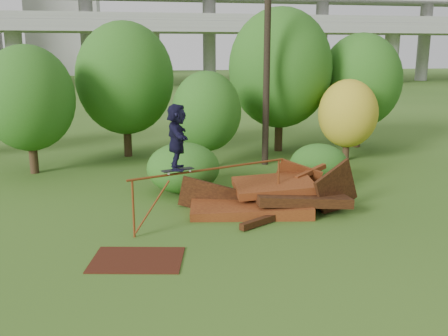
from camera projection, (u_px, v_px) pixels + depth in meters
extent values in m
plane|color=#2D5116|center=(270.00, 246.00, 12.66)|extent=(240.00, 240.00, 0.00)
cube|color=#4F1D0E|center=(250.00, 205.00, 15.44)|extent=(3.95, 2.80, 0.60)
cube|color=black|center=(300.00, 197.00, 15.37)|extent=(2.96, 2.01, 0.55)
cube|color=#4F1D0E|center=(273.00, 185.00, 15.66)|extent=(2.54, 1.76, 0.51)
cube|color=black|center=(336.00, 190.00, 15.33)|extent=(1.79, 0.93, 1.87)
cube|color=#4F1D0E|center=(295.00, 182.00, 16.64)|extent=(1.64, 0.87, 1.68)
cube|color=black|center=(210.00, 198.00, 15.57)|extent=(1.96, 0.87, 1.32)
cube|color=black|center=(270.00, 218.00, 14.36)|extent=(2.05, 1.37, 0.19)
cube|color=#4F1D0E|center=(310.00, 172.00, 16.33)|extent=(1.35, 0.89, 0.36)
cylinder|color=brown|center=(133.00, 209.00, 13.05)|extent=(0.06, 0.06, 1.57)
cylinder|color=brown|center=(278.00, 184.00, 15.47)|extent=(0.06, 0.06, 1.57)
cylinder|color=brown|center=(212.00, 169.00, 14.08)|extent=(4.76, 1.85, 0.06)
cube|color=black|center=(178.00, 170.00, 13.51)|extent=(0.92, 0.54, 0.03)
cylinder|color=beige|center=(168.00, 174.00, 13.28)|extent=(0.07, 0.05, 0.06)
cylinder|color=beige|center=(165.00, 172.00, 13.44)|extent=(0.07, 0.05, 0.06)
cylinder|color=beige|center=(190.00, 171.00, 13.61)|extent=(0.07, 0.05, 0.06)
cylinder|color=beige|center=(187.00, 169.00, 13.77)|extent=(0.07, 0.05, 0.06)
imported|color=black|center=(177.00, 137.00, 13.31)|extent=(0.64, 1.68, 1.78)
cube|color=#3B170C|center=(137.00, 260.00, 11.77)|extent=(2.38, 1.91, 0.03)
cylinder|color=black|center=(33.00, 153.00, 20.02)|extent=(0.34, 0.34, 1.66)
ellipsoid|color=#275516|center=(28.00, 98.00, 19.52)|extent=(3.61, 3.61, 4.15)
cylinder|color=black|center=(128.00, 136.00, 23.24)|extent=(0.37, 0.37, 1.95)
ellipsoid|color=#275516|center=(125.00, 78.00, 22.64)|extent=(4.43, 4.43, 5.09)
cylinder|color=black|center=(207.00, 153.00, 20.94)|extent=(0.31, 0.31, 1.32)
ellipsoid|color=#275516|center=(207.00, 111.00, 20.54)|extent=(2.87, 2.87, 3.30)
cylinder|color=black|center=(279.00, 129.00, 24.49)|extent=(0.39, 0.39, 2.16)
ellipsoid|color=#275516|center=(280.00, 68.00, 23.82)|extent=(4.95, 4.95, 5.69)
cylinder|color=black|center=(346.00, 148.00, 22.49)|extent=(0.30, 0.30, 1.13)
ellipsoid|color=#A58C19|center=(348.00, 113.00, 22.14)|extent=(2.63, 2.63, 3.03)
cylinder|color=black|center=(357.00, 129.00, 25.51)|extent=(0.36, 0.36, 1.85)
ellipsoid|color=#275516|center=(360.00, 81.00, 24.95)|extent=(4.07, 4.07, 4.68)
ellipsoid|color=#275516|center=(183.00, 168.00, 17.26)|extent=(2.53, 2.34, 1.75)
ellipsoid|color=#275516|center=(319.00, 164.00, 18.37)|extent=(2.13, 1.96, 1.51)
cylinder|color=black|center=(267.00, 52.00, 20.68)|extent=(0.28, 0.28, 9.60)
cube|color=gray|center=(151.00, 27.00, 68.23)|extent=(160.00, 9.00, 1.40)
cylinder|color=gray|center=(15.00, 57.00, 65.89)|extent=(2.20, 2.20, 8.00)
cylinder|color=gray|center=(152.00, 57.00, 69.14)|extent=(2.20, 2.20, 8.00)
cylinder|color=gray|center=(277.00, 57.00, 72.39)|extent=(2.20, 2.20, 8.00)
cube|color=#9E9E99|center=(64.00, 6.00, 104.15)|extent=(14.00, 14.00, 28.00)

